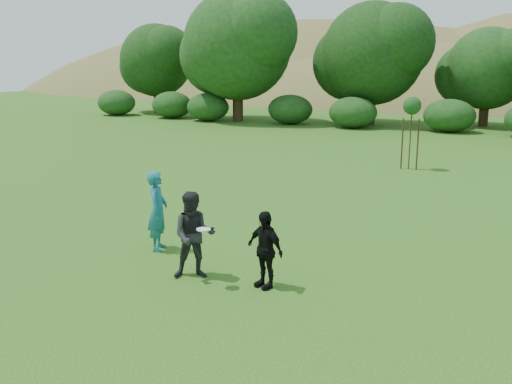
% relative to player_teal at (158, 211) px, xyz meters
% --- Properties ---
extents(ground, '(120.00, 120.00, 0.00)m').
position_rel_player_teal_xyz_m(ground, '(1.54, -1.09, -0.91)').
color(ground, '#19470C').
rests_on(ground, ground).
extents(player_teal, '(0.65, 0.78, 1.82)m').
position_rel_player_teal_xyz_m(player_teal, '(0.00, 0.00, 0.00)').
color(player_teal, '#1B687A').
rests_on(player_teal, ground).
extents(player_grey, '(1.06, 1.00, 1.74)m').
position_rel_player_teal_xyz_m(player_grey, '(1.64, -1.11, -0.04)').
color(player_grey, black).
rests_on(player_grey, ground).
extents(player_black, '(0.95, 0.65, 1.49)m').
position_rel_player_teal_xyz_m(player_black, '(3.10, -0.96, -0.16)').
color(player_black, black).
rests_on(player_black, ground).
extents(frisbee, '(0.27, 0.27, 0.03)m').
position_rel_player_teal_xyz_m(frisbee, '(2.07, -1.44, 0.22)').
color(frisbee, white).
rests_on(frisbee, ground).
extents(sapling, '(0.70, 0.70, 2.85)m').
position_rel_player_teal_xyz_m(sapling, '(3.17, 12.47, 1.51)').
color(sapling, '#3C2A17').
rests_on(sapling, ground).
extents(hillside, '(150.00, 72.00, 52.00)m').
position_rel_player_teal_xyz_m(hillside, '(0.98, 67.36, -12.88)').
color(hillside, olive).
rests_on(hillside, ground).
extents(tree_row, '(53.92, 10.38, 9.62)m').
position_rel_player_teal_xyz_m(tree_row, '(4.77, 27.59, 3.96)').
color(tree_row, '#3A2616').
rests_on(tree_row, ground).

